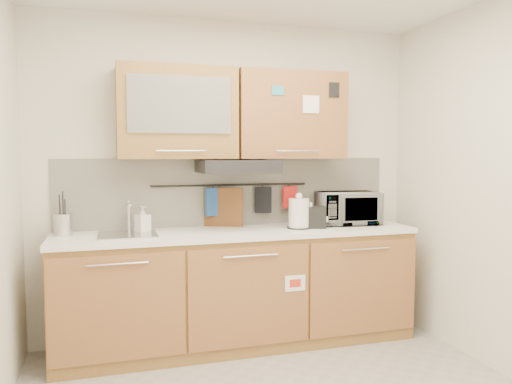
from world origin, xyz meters
TOP-DOWN VIEW (x-y plane):
  - wall_back at (0.00, 1.50)m, footprint 3.20×0.00m
  - base_cabinet at (0.00, 1.19)m, footprint 2.80×0.64m
  - countertop at (0.00, 1.19)m, footprint 2.82×0.62m
  - backsplash at (0.00, 1.49)m, footprint 2.80×0.02m
  - upper_cabinets at (-0.00, 1.32)m, footprint 1.82×0.37m
  - range_hood at (0.00, 1.25)m, footprint 0.60×0.46m
  - sink at (-0.85, 1.21)m, footprint 0.42×0.40m
  - utensil_rail at (0.00, 1.45)m, footprint 1.30×0.02m
  - utensil_crock at (-1.30, 1.31)m, footprint 0.15×0.15m
  - kettle at (0.48, 1.14)m, footprint 0.21×0.19m
  - toaster at (0.59, 1.15)m, footprint 0.26×0.20m
  - microwave at (0.97, 1.25)m, footprint 0.52×0.38m
  - soap_bottle at (-0.73, 1.30)m, footprint 0.13×0.13m
  - cutting_board at (-0.10, 1.44)m, footprint 0.36×0.18m
  - oven_mitt at (-0.16, 1.44)m, footprint 0.14×0.08m
  - dark_pouch at (0.27, 1.44)m, footprint 0.14×0.09m
  - pot_holder at (0.51, 1.44)m, footprint 0.15×0.07m

SIDE VIEW (x-z plane):
  - base_cabinet at x=0.00m, z-range -0.03..0.85m
  - countertop at x=0.00m, z-range 0.88..0.92m
  - sink at x=-0.85m, z-range 0.79..1.05m
  - utensil_crock at x=-1.30m, z-range 0.84..1.17m
  - cutting_board at x=-0.10m, z-range 0.77..1.24m
  - toaster at x=0.59m, z-range 0.92..1.09m
  - soap_bottle at x=-0.73m, z-range 0.92..1.12m
  - kettle at x=0.48m, z-range 0.89..1.18m
  - microwave at x=0.97m, z-range 0.92..1.19m
  - oven_mitt at x=-0.16m, z-range 1.01..1.24m
  - dark_pouch at x=0.27m, z-range 1.02..1.24m
  - pot_holder at x=0.51m, z-range 1.06..1.24m
  - backsplash at x=0.00m, z-range 0.92..1.48m
  - utensil_rail at x=0.00m, z-range 1.25..1.27m
  - wall_back at x=0.00m, z-range -0.30..2.90m
  - range_hood at x=0.00m, z-range 1.37..1.47m
  - upper_cabinets at x=0.00m, z-range 1.48..2.18m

